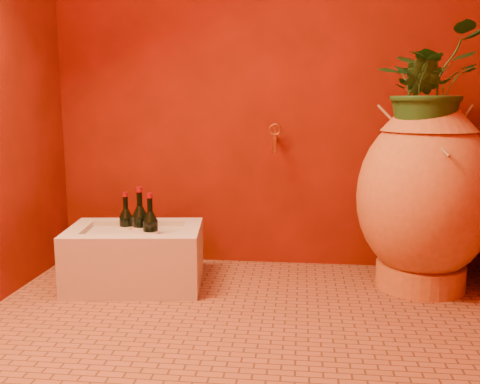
# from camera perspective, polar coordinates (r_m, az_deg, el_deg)

# --- Properties ---
(floor) EXTENTS (2.50, 2.50, 0.00)m
(floor) POSITION_cam_1_polar(r_m,az_deg,el_deg) (2.38, 0.91, -14.55)
(floor) COLOR brown
(floor) RESTS_ON ground
(wall_back) EXTENTS (2.50, 0.02, 2.50)m
(wall_back) POSITION_cam_1_polar(r_m,az_deg,el_deg) (3.18, 2.81, 14.64)
(wall_back) COLOR #551504
(wall_back) RESTS_ON ground
(amphora) EXTENTS (0.84, 0.84, 0.99)m
(amphora) POSITION_cam_1_polar(r_m,az_deg,el_deg) (2.92, 19.10, -0.33)
(amphora) COLOR #CE723A
(amphora) RESTS_ON floor
(stone_basin) EXTENTS (0.74, 0.55, 0.32)m
(stone_basin) POSITION_cam_1_polar(r_m,az_deg,el_deg) (2.91, -11.10, -6.90)
(stone_basin) COLOR beige
(stone_basin) RESTS_ON floor
(wine_bottle_a) EXTENTS (0.09, 0.09, 0.35)m
(wine_bottle_a) POSITION_cam_1_polar(r_m,az_deg,el_deg) (2.89, -10.57, -3.94)
(wine_bottle_a) COLOR black
(wine_bottle_a) RESTS_ON stone_basin
(wine_bottle_b) EXTENTS (0.08, 0.08, 0.31)m
(wine_bottle_b) POSITION_cam_1_polar(r_m,az_deg,el_deg) (2.99, -12.02, -3.83)
(wine_bottle_b) COLOR black
(wine_bottle_b) RESTS_ON stone_basin
(wine_bottle_c) EXTENTS (0.08, 0.08, 0.33)m
(wine_bottle_c) POSITION_cam_1_polar(r_m,az_deg,el_deg) (2.81, -9.50, -4.42)
(wine_bottle_c) COLOR black
(wine_bottle_c) RESTS_ON stone_basin
(wall_tap) EXTENTS (0.07, 0.15, 0.16)m
(wall_tap) POSITION_cam_1_polar(r_m,az_deg,el_deg) (3.08, 3.75, 5.90)
(wall_tap) COLOR #B26C29
(wall_tap) RESTS_ON wall_back
(plant_main) EXTENTS (0.70, 0.69, 0.59)m
(plant_main) POSITION_cam_1_polar(r_m,az_deg,el_deg) (2.87, 19.38, 10.58)
(plant_main) COLOR #1C4F1C
(plant_main) RESTS_ON amphora
(plant_side) EXTENTS (0.28, 0.26, 0.40)m
(plant_side) POSITION_cam_1_polar(r_m,az_deg,el_deg) (2.82, 18.34, 9.30)
(plant_side) COLOR #1C4F1C
(plant_side) RESTS_ON amphora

